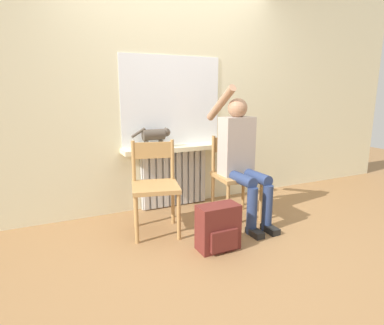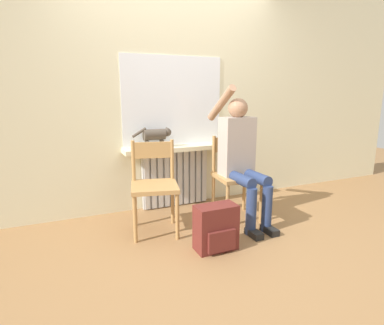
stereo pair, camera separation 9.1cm
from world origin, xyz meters
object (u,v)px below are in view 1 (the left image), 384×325
backpack (218,228)px  chair_left (155,185)px  chair_right (235,174)px  cat (155,135)px  person (241,154)px

backpack → chair_left: bearing=121.9°
chair_right → cat: cat is taller
chair_right → backpack: (-0.54, -0.58, -0.27)m
person → cat: person is taller
cat → backpack: (0.16, -1.11, -0.68)m
chair_right → backpack: size_ratio=2.20×
chair_right → cat: 0.96m
chair_left → backpack: size_ratio=2.20×
chair_left → backpack: 0.74m
person → chair_left: bearing=173.3°
chair_right → person: size_ratio=0.62×
person → backpack: (-0.53, -0.48, -0.52)m
chair_left → backpack: (0.36, -0.58, -0.27)m
cat → person: bearing=-42.2°
person → cat: bearing=137.8°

